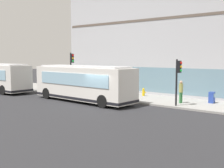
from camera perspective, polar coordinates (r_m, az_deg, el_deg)
name	(u,v)px	position (r m, az deg, el deg)	size (l,w,h in m)	color
ground	(103,106)	(21.68, -1.82, -4.60)	(120.00, 120.00, 0.00)	#262628
sidewalk_curb	(138,98)	(25.61, 5.44, -2.87)	(4.77, 40.00, 0.15)	gray
building_corner	(170,29)	(30.59, 11.76, 10.91)	(7.12, 22.72, 13.47)	#A8A8AD
city_bus_nearside	(83,83)	(24.02, -6.00, 0.11)	(2.96, 10.14, 3.07)	silver
traffic_light_near_corner	(178,74)	(21.33, 13.40, 2.10)	(0.32, 0.49, 3.50)	black
traffic_light_down_block	(72,65)	(28.37, -8.28, 3.85)	(0.32, 0.49, 4.09)	black
fire_hydrant	(144,92)	(26.51, 6.48, -1.64)	(0.35, 0.35, 0.74)	yellow
pedestrian_walking_along_curb	(101,85)	(26.39, -2.37, -0.24)	(0.32, 0.32, 1.73)	black
pedestrian_near_hydrant	(181,90)	(22.80, 13.93, -1.23)	(0.32, 0.32, 1.80)	#3F8C4C
newspaper_vending_box	(212,97)	(23.61, 19.75, -2.61)	(0.44, 0.42, 0.90)	#263F99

